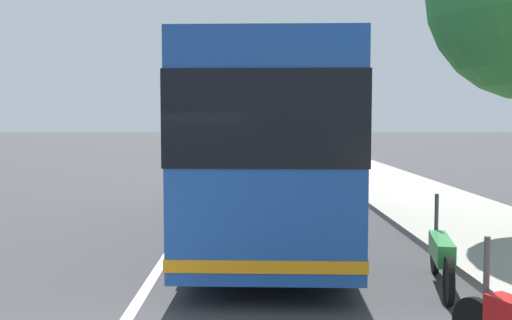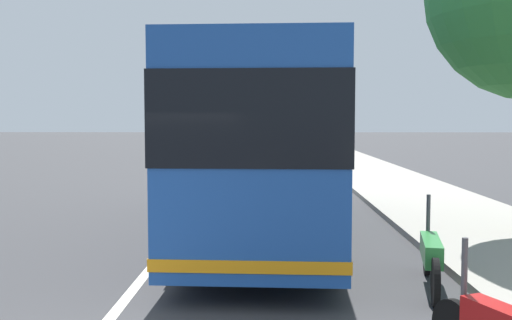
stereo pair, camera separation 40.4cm
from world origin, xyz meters
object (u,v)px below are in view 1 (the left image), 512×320
coach_bus (270,139)px  car_behind_bus (211,140)px  car_far_distant (197,147)px  car_ahead_same_lane (260,143)px  car_oncoming (257,141)px  motorcycle_nearest_curb (441,255)px

coach_bus → car_behind_bus: coach_bus is taller
car_far_distant → car_ahead_same_lane: bearing=149.3°
coach_bus → car_oncoming: bearing=2.2°
car_behind_bus → car_far_distant: (-13.85, -0.13, -0.02)m
motorcycle_nearest_curb → coach_bus: bearing=41.9°
motorcycle_nearest_curb → car_oncoming: car_oncoming is taller
motorcycle_nearest_curb → car_far_distant: size_ratio=0.49×
motorcycle_nearest_curb → car_ahead_same_lane: car_ahead_same_lane is taller
coach_bus → car_far_distant: coach_bus is taller
car_behind_bus → car_ahead_same_lane: 8.55m
coach_bus → motorcycle_nearest_curb: size_ratio=4.71×
car_ahead_same_lane → coach_bus: bearing=177.8°
motorcycle_nearest_curb → car_ahead_same_lane: 34.36m
car_far_distant → car_ahead_same_lane: car_ahead_same_lane is taller
motorcycle_nearest_curb → car_far_distant: (27.92, 6.12, 0.23)m
car_behind_bus → car_far_distant: size_ratio=0.92×
car_behind_bus → car_oncoming: 4.61m
car_far_distant → car_ahead_same_lane: 7.54m
coach_bus → car_far_distant: 24.31m
car_far_distant → motorcycle_nearest_curb: bearing=13.9°
car_behind_bus → car_oncoming: size_ratio=0.98×
coach_bus → car_ahead_same_lane: bearing=1.8°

